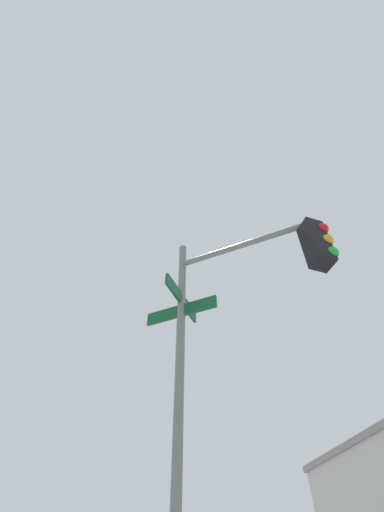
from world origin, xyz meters
The scene contains 1 object.
traffic_signal_near centered at (-6.14, -6.71, 4.29)m, with size 1.98×2.14×6.09m.
Camera 1 is at (-2.73, -8.59, 1.46)m, focal length 25.45 mm.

